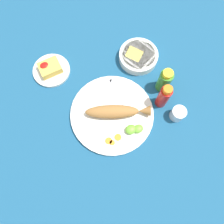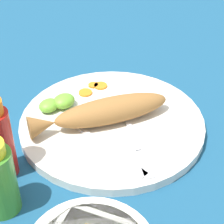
# 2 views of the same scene
# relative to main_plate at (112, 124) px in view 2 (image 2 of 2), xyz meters

# --- Properties ---
(ground_plane) EXTENTS (4.00, 4.00, 0.00)m
(ground_plane) POSITION_rel_main_plate_xyz_m (0.00, 0.00, -0.01)
(ground_plane) COLOR navy
(main_plate) EXTENTS (0.37, 0.37, 0.02)m
(main_plate) POSITION_rel_main_plate_xyz_m (0.00, 0.00, 0.00)
(main_plate) COLOR silver
(main_plate) RESTS_ON ground_plane
(fried_fish) EXTENTS (0.27, 0.17, 0.05)m
(fried_fish) POSITION_rel_main_plate_xyz_m (-0.02, 0.01, 0.03)
(fried_fish) COLOR #996633
(fried_fish) RESTS_ON main_plate
(fork_near) EXTENTS (0.12, 0.16, 0.00)m
(fork_near) POSITION_rel_main_plate_xyz_m (-0.02, -0.09, 0.01)
(fork_near) COLOR silver
(fork_near) RESTS_ON main_plate
(fork_far) EXTENTS (0.02, 0.19, 0.00)m
(fork_far) POSITION_rel_main_plate_xyz_m (-0.07, -0.07, 0.01)
(fork_far) COLOR silver
(fork_far) RESTS_ON main_plate
(carrot_slice_near) EXTENTS (0.03, 0.03, 0.00)m
(carrot_slice_near) POSITION_rel_main_plate_xyz_m (0.07, 0.10, 0.01)
(carrot_slice_near) COLOR orange
(carrot_slice_near) RESTS_ON main_plate
(carrot_slice_mid) EXTENTS (0.03, 0.03, 0.00)m
(carrot_slice_mid) POSITION_rel_main_plate_xyz_m (0.03, 0.11, 0.01)
(carrot_slice_mid) COLOR orange
(carrot_slice_mid) RESTS_ON main_plate
(carrot_slice_far) EXTENTS (0.02, 0.02, 0.00)m
(carrot_slice_far) POSITION_rel_main_plate_xyz_m (0.06, 0.12, 0.01)
(carrot_slice_far) COLOR orange
(carrot_slice_far) RESTS_ON main_plate
(lime_wedge_main) EXTENTS (0.05, 0.04, 0.03)m
(lime_wedge_main) POSITION_rel_main_plate_xyz_m (-0.04, 0.10, 0.02)
(lime_wedge_main) COLOR #6BB233
(lime_wedge_main) RESTS_ON main_plate
(lime_wedge_side) EXTENTS (0.04, 0.04, 0.02)m
(lime_wedge_side) POSITION_rel_main_plate_xyz_m (-0.07, 0.11, 0.02)
(lime_wedge_side) COLOR #6BB233
(lime_wedge_side) RESTS_ON main_plate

